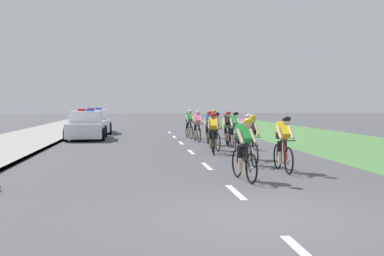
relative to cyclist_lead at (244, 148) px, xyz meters
The scene contains 19 objects.
ground_plane 3.66m from the cyclist_lead, 98.26° to the right, with size 160.00×160.00×0.00m, color #4C4C51.
sidewalk_slab 13.36m from the cyclist_lead, 128.36° to the left, with size 4.03×60.00×0.12m, color gray.
kerb_edge 12.26m from the cyclist_lead, 121.23° to the left, with size 0.16×60.00×0.13m, color #9E9E99.
grass_verge 12.75m from the cyclist_lead, 55.28° to the left, with size 7.00×60.00×0.01m, color #4C7F42.
lane_markings_centre 6.67m from the cyclist_lead, 94.45° to the left, with size 0.14×25.60×0.01m.
cyclist_lead is the anchor object (origin of this frame).
cyclist_second 1.88m from the cyclist_lead, 42.30° to the left, with size 0.42×1.72×1.56m.
cyclist_third 2.78m from the cyclist_lead, 73.00° to the left, with size 0.42×1.72×1.56m.
cyclist_fourth 4.31m from the cyclist_lead, 75.59° to the left, with size 0.42×1.72×1.56m.
cyclist_fifth 5.91m from the cyclist_lead, 87.81° to the left, with size 0.46×1.72×1.56m.
cyclist_sixth 7.90m from the cyclist_lead, 79.51° to the left, with size 0.42×1.72×1.56m.
cyclist_seventh 7.17m from the cyclist_lead, 85.91° to the left, with size 0.44×1.72×1.56m.
cyclist_eighth 8.93m from the cyclist_lead, 81.23° to the left, with size 0.45×1.72×1.56m.
cyclist_ninth 9.56m from the cyclist_lead, 86.10° to the left, with size 0.43×1.72×1.56m.
cyclist_tenth 13.50m from the cyclist_lead, 89.13° to the left, with size 0.45×1.72×1.56m.
cyclist_eleventh 13.60m from the cyclist_lead, 83.67° to the left, with size 0.43×1.72×1.56m.
cyclist_twelfth 11.33m from the cyclist_lead, 88.20° to the left, with size 0.44×1.72×1.56m.
police_car_nearest 14.53m from the cyclist_lead, 111.04° to the left, with size 2.10×4.45×1.59m.
police_car_second 19.31m from the cyclist_lead, 105.66° to the left, with size 2.23×4.51×1.59m.
Camera 1 is at (-2.05, -7.16, 1.87)m, focal length 42.55 mm.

